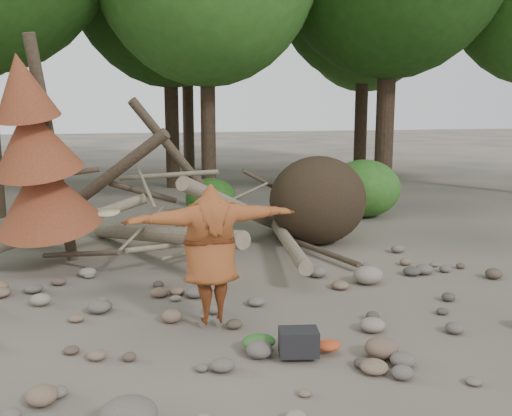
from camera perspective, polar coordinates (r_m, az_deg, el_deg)
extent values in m
plane|color=#514C44|center=(8.30, -0.29, -11.50)|extent=(120.00, 120.00, 0.00)
ellipsoid|color=#332619|center=(12.78, 6.23, 0.77)|extent=(2.20, 1.87, 1.98)
cylinder|color=gray|center=(11.49, -9.76, -2.62)|extent=(2.61, 5.11, 1.08)
cylinder|color=gray|center=(12.18, -1.55, -0.07)|extent=(3.18, 3.71, 1.90)
cylinder|color=brown|center=(12.19, -15.88, 1.94)|extent=(3.08, 1.91, 2.49)
cylinder|color=gray|center=(11.84, 3.01, -3.10)|extent=(1.13, 4.98, 0.43)
cylinder|color=brown|center=(12.44, -7.16, 4.26)|extent=(2.39, 1.03, 2.89)
cylinder|color=gray|center=(11.76, -19.66, -2.02)|extent=(3.71, 0.86, 1.20)
cylinder|color=#4C3F30|center=(11.33, -17.23, -4.42)|extent=(1.52, 1.70, 0.49)
cylinder|color=gray|center=(12.27, -4.49, -0.49)|extent=(1.57, 0.85, 0.69)
cylinder|color=#4C3F30|center=(13.05, 2.02, 1.96)|extent=(1.92, 1.25, 1.10)
cylinder|color=gray|center=(11.80, -11.08, 2.36)|extent=(0.37, 1.42, 0.85)
cylinder|color=#4C3F30|center=(11.80, 6.23, -4.18)|extent=(0.79, 2.54, 0.12)
cylinder|color=gray|center=(10.95, -8.42, -3.75)|extent=(1.78, 1.11, 0.29)
cylinder|color=#4C3F30|center=(11.35, -19.70, 5.21)|extent=(0.67, 1.13, 4.35)
cone|color=brown|center=(11.13, -20.42, 1.45)|extent=(2.06, 2.13, 1.86)
cone|color=brown|center=(10.84, -21.40, 6.50)|extent=(1.71, 1.78, 1.65)
cone|color=brown|center=(10.65, -22.35, 11.23)|extent=(1.23, 1.30, 1.41)
cylinder|color=#38281C|center=(16.93, -4.86, 11.85)|extent=(0.44, 0.44, 7.14)
cylinder|color=#38281C|center=(19.51, 13.02, 14.81)|extent=(0.60, 0.60, 9.45)
cylinder|color=#38281C|center=(21.84, -8.53, 13.23)|extent=(0.52, 0.52, 8.54)
cylinder|color=#38281C|center=(23.49, 10.56, 12.44)|extent=(0.50, 0.50, 8.12)
cylinder|color=#38281C|center=(28.27, -6.87, 12.76)|extent=(0.54, 0.54, 8.75)
cylinder|color=#38281C|center=(30.37, 10.73, 11.62)|extent=(0.46, 0.46, 7.84)
ellipsoid|color=#2A5F1B|center=(30.76, 11.00, 19.35)|extent=(7.17, 7.17, 8.60)
ellipsoid|color=#2A5F1B|center=(15.71, -4.53, 0.97)|extent=(1.40, 1.40, 1.12)
ellipsoid|color=#347123|center=(16.20, 10.77, 1.96)|extent=(2.00, 2.00, 1.60)
imported|color=brown|center=(7.90, -4.55, -4.59)|extent=(2.44, 0.79, 1.95)
cylinder|color=tan|center=(7.58, -14.48, -0.45)|extent=(0.37, 0.37, 0.09)
cube|color=black|center=(7.20, 4.28, -13.65)|extent=(0.53, 0.41, 0.32)
ellipsoid|color=#2E5E25|center=(7.41, 0.27, -13.56)|extent=(0.43, 0.36, 0.16)
ellipsoid|color=#B8431F|center=(7.42, 7.25, -13.82)|extent=(0.32, 0.27, 0.12)
ellipsoid|color=#635B53|center=(5.89, -12.65, -19.55)|extent=(0.56, 0.51, 0.34)
ellipsoid|color=brown|center=(7.38, 12.46, -13.50)|extent=(0.43, 0.39, 0.26)
ellipsoid|color=gray|center=(10.19, 11.15, -6.59)|extent=(0.52, 0.47, 0.31)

